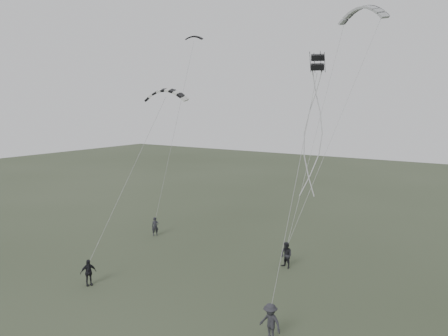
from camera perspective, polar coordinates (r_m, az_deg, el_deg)
The scene contains 9 objects.
ground at distance 27.26m, azimuth -7.72°, elevation -15.28°, with size 140.00×140.00×0.00m, color #323B27.
flyer_left at distance 37.12m, azimuth -8.98°, elevation -7.56°, with size 0.57×0.38×1.57m, color black.
flyer_right at distance 30.05m, azimuth 8.14°, elevation -11.20°, with size 0.85×0.67×1.76m, color black.
flyer_center at distance 28.32m, azimuth -17.30°, elevation -12.89°, with size 0.95×0.40×1.62m, color black.
flyer_far at distance 21.47m, azimuth 6.06°, elevation -19.41°, with size 1.17×0.67×1.81m, color #26262B.
kite_dark_small at distance 39.13m, azimuth -3.95°, elevation 16.76°, with size 1.49×0.45×0.50m, color black, non-canonical shape.
kite_pale_large at distance 34.61m, azimuth 17.68°, elevation 19.37°, with size 3.66×0.82×1.53m, color #999B9E, non-canonical shape.
kite_striped at distance 31.84m, azimuth -7.60°, elevation 10.06°, with size 3.10×0.78×1.21m, color black, non-canonical shape.
kite_box at distance 21.80m, azimuth 12.12°, elevation 13.37°, with size 0.61×0.61×0.70m, color black, non-canonical shape.
Camera 1 is at (16.56, -18.72, 10.87)m, focal length 35.00 mm.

